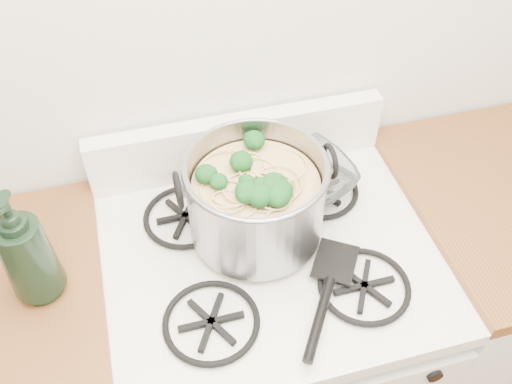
% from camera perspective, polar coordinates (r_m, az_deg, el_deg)
% --- Properties ---
extents(gas_range, '(0.76, 0.66, 0.92)m').
position_cam_1_polar(gas_range, '(1.71, 1.15, -15.60)').
color(gas_range, white).
rests_on(gas_range, ground).
extents(stock_pot, '(0.35, 0.32, 0.21)m').
position_cam_1_polar(stock_pot, '(1.27, 0.00, -0.75)').
color(stock_pot, gray).
rests_on(stock_pot, gas_range).
extents(spatula, '(0.41, 0.42, 0.02)m').
position_cam_1_polar(spatula, '(1.28, 7.97, -6.73)').
color(spatula, black).
rests_on(spatula, gas_range).
extents(glass_bowl, '(0.14, 0.14, 0.03)m').
position_cam_1_polar(glass_bowl, '(1.42, 3.78, 0.87)').
color(glass_bowl, white).
rests_on(glass_bowl, gas_range).
extents(bottle, '(0.14, 0.14, 0.29)m').
position_cam_1_polar(bottle, '(1.22, -22.17, -5.22)').
color(bottle, black).
rests_on(bottle, counter_left).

